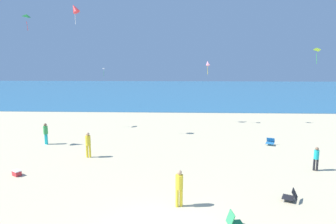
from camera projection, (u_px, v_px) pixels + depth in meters
ground_plane at (171, 152)px, 19.98m from camera, size 120.00×120.00×0.00m
ocean_water at (177, 90)px, 65.32m from camera, size 120.00×60.00×0.05m
beach_chair_far_left at (291, 196)px, 12.91m from camera, size 0.80×0.77×0.56m
beach_chair_mid_beach at (270, 142)px, 21.79m from camera, size 0.79×0.83×0.51m
beach_chair_near_camera at (234, 221)px, 10.82m from camera, size 0.65×0.61×0.62m
cooler_box at (17, 173)px, 15.87m from camera, size 0.57×0.53×0.29m
person_0 at (179, 186)px, 12.33m from camera, size 0.42×0.42×1.62m
person_1 at (88, 143)px, 18.79m from camera, size 0.34×0.34×1.65m
person_2 at (316, 157)px, 16.50m from camera, size 0.36×0.36×1.37m
person_3 at (46, 132)px, 21.80m from camera, size 0.45×0.45×1.61m
kite_white at (104, 69)px, 39.57m from camera, size 0.45×0.45×1.15m
kite_green at (27, 16)px, 25.41m from camera, size 0.76×0.82×1.46m
kite_red at (75, 8)px, 22.81m from camera, size 0.87×0.69×1.65m
kite_lime at (318, 49)px, 23.55m from camera, size 0.60×0.62×1.34m
kite_pink at (208, 63)px, 28.37m from camera, size 0.51×0.63×1.38m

